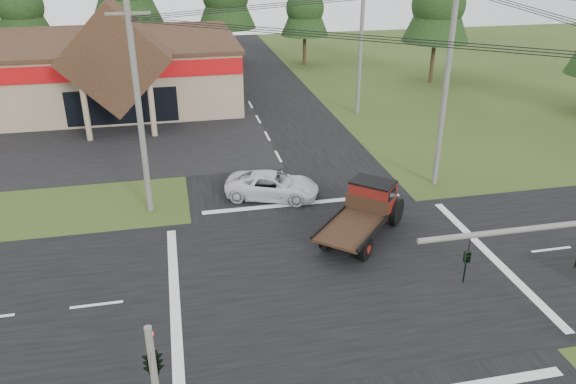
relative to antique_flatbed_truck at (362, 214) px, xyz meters
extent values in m
plane|color=#304017|center=(-1.82, -2.96, -1.25)|extent=(120.00, 120.00, 0.00)
cube|color=black|center=(-1.82, -2.96, -1.24)|extent=(12.00, 120.00, 0.02)
cube|color=black|center=(-1.82, -2.96, -1.24)|extent=(120.00, 12.00, 0.02)
cube|color=black|center=(-15.82, 16.04, -1.23)|extent=(28.00, 14.00, 0.02)
cube|color=tan|center=(-17.82, 27.04, 1.25)|extent=(30.00, 15.00, 5.00)
cube|color=#352415|center=(-17.82, 27.04, 3.80)|extent=(30.40, 15.40, 0.30)
cube|color=#9A0B0D|center=(-17.82, 19.49, 2.85)|extent=(30.00, 0.12, 1.20)
cube|color=#352415|center=(-11.82, 18.54, 4.05)|extent=(7.78, 4.00, 7.78)
cylinder|color=tan|center=(-14.02, 16.84, 0.75)|extent=(0.40, 0.40, 4.00)
cylinder|color=tan|center=(-9.62, 16.84, 0.75)|extent=(0.40, 0.40, 4.00)
cube|color=black|center=(-11.82, 19.52, 0.25)|extent=(8.00, 0.08, 2.60)
cylinder|color=#595651|center=(1.68, -10.46, 4.75)|extent=(8.00, 0.16, 0.16)
imported|color=black|center=(-0.82, -10.46, 3.75)|extent=(0.16, 0.20, 1.00)
imported|color=black|center=(-9.32, -10.26, 2.45)|extent=(0.53, 2.48, 1.00)
sphere|color=#FF0C0C|center=(-9.32, -10.11, 2.65)|extent=(0.18, 0.18, 0.18)
cylinder|color=#595651|center=(-9.82, 5.04, 4.00)|extent=(0.30, 0.30, 10.50)
cube|color=#595651|center=(-9.82, 5.04, 8.65)|extent=(2.00, 0.12, 0.12)
cylinder|color=#595651|center=(6.18, 5.04, 4.50)|extent=(0.30, 0.30, 11.50)
cylinder|color=#595651|center=(6.18, 19.04, 4.35)|extent=(0.30, 0.30, 11.20)
cylinder|color=#332316|center=(-21.82, 39.04, 0.50)|extent=(0.36, 0.36, 3.50)
cone|color=black|center=(-21.82, 39.04, 5.55)|extent=(5.60, 5.60, 6.60)
sphere|color=black|center=(-21.82, 39.04, 5.25)|extent=(4.40, 4.40, 4.40)
cylinder|color=#332316|center=(-11.82, 38.04, 1.03)|extent=(0.36, 0.36, 4.55)
cylinder|color=#332316|center=(-1.82, 39.04, 0.68)|extent=(0.36, 0.36, 3.85)
cylinder|color=#332316|center=(6.18, 37.04, 0.33)|extent=(0.36, 0.36, 3.15)
cone|color=black|center=(6.18, 37.04, 4.87)|extent=(5.04, 5.04, 5.94)
sphere|color=black|center=(6.18, 37.04, 4.60)|extent=(3.96, 3.96, 3.96)
cylinder|color=#332316|center=(16.18, 27.04, 0.68)|extent=(0.36, 0.36, 3.85)
cone|color=black|center=(16.18, 27.04, 6.23)|extent=(6.16, 6.16, 7.26)
sphere|color=black|center=(16.18, 27.04, 5.90)|extent=(4.84, 4.84, 4.84)
imported|color=silver|center=(-3.29, 5.22, -0.55)|extent=(5.53, 3.87, 1.40)
camera|label=1|loc=(-8.25, -22.08, 12.09)|focal=35.00mm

